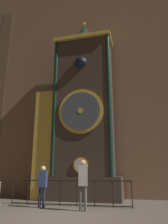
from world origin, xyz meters
The scene contains 6 objects.
ground_plane centered at (0.00, 0.00, 0.00)m, with size 28.00×28.00×0.00m, color brown.
cathedral_back_wall centered at (-0.09, 5.51, 7.40)m, with size 24.00×0.32×14.81m.
clock_tower centered at (-0.52, 4.30, 4.40)m, with size 4.66×1.80×10.51m.
railing_fence centered at (-0.39, 2.29, 0.59)m, with size 5.33×0.05×1.05m.
visitor_near centered at (-1.28, 1.57, 0.98)m, with size 0.36×0.24×1.62m.
visitor_far centered at (0.53, 1.19, 1.09)m, with size 0.38×0.29×1.82m.
Camera 1 is at (2.63, -7.11, 1.34)m, focal length 35.00 mm.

